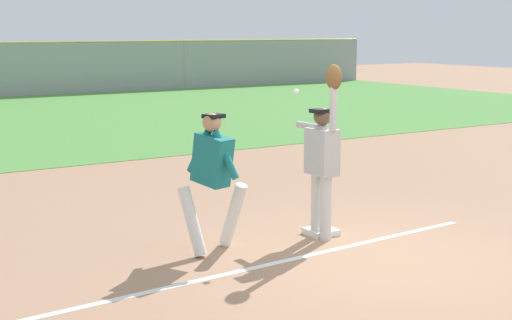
{
  "coord_description": "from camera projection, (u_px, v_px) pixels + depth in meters",
  "views": [
    {
      "loc": [
        -5.92,
        -6.6,
        2.72
      ],
      "look_at": [
        -0.71,
        1.53,
        1.05
      ],
      "focal_mm": 53.58,
      "sensor_mm": 36.0,
      "label": 1
    }
  ],
  "objects": [
    {
      "name": "ground_plane",
      "position": [
        376.0,
        260.0,
        9.09
      ],
      "size": [
        75.04,
        75.04,
        0.0
      ],
      "primitive_type": "plane",
      "color": "tan"
    },
    {
      "name": "outfield_grass",
      "position": [
        9.0,
        121.0,
        22.56
      ],
      "size": [
        40.37,
        16.54,
        0.01
      ],
      "primitive_type": "cube",
      "color": "#549342",
      "rests_on": "ground_plane"
    },
    {
      "name": "chalk_foul_line",
      "position": [
        46.0,
        315.0,
        7.33
      ],
      "size": [
        11.98,
        0.89,
        0.01
      ],
      "primitive_type": "cube",
      "rotation": [
        0.0,
        0.0,
        0.07
      ],
      "color": "white",
      "rests_on": "ground_plane"
    },
    {
      "name": "first_base",
      "position": [
        321.0,
        232.0,
        10.19
      ],
      "size": [
        0.4,
        0.4,
        0.08
      ],
      "primitive_type": "cube",
      "rotation": [
        0.0,
        0.0,
        -0.04
      ],
      "color": "white",
      "rests_on": "ground_plane"
    },
    {
      "name": "fielder",
      "position": [
        323.0,
        154.0,
        9.83
      ],
      "size": [
        0.27,
        0.89,
        2.28
      ],
      "rotation": [
        0.0,
        0.0,
        3.13
      ],
      "color": "silver",
      "rests_on": "ground_plane"
    },
    {
      "name": "runner",
      "position": [
        212.0,
        172.0,
        9.26
      ],
      "size": [
        0.85,
        0.83,
        1.72
      ],
      "rotation": [
        0.0,
        0.0,
        0.29
      ],
      "color": "white",
      "rests_on": "ground_plane"
    },
    {
      "name": "baseball",
      "position": [
        296.0,
        91.0,
        9.78
      ],
      "size": [
        0.07,
        0.07,
        0.07
      ],
      "primitive_type": "sphere",
      "color": "white"
    },
    {
      "name": "parked_car_blue",
      "position": [
        49.0,
        74.0,
        34.56
      ],
      "size": [
        4.52,
        2.35,
        1.25
      ],
      "rotation": [
        0.0,
        0.0,
        0.07
      ],
      "color": "#23389E",
      "rests_on": "ground_plane"
    },
    {
      "name": "parked_car_silver",
      "position": [
        147.0,
        71.0,
        36.64
      ],
      "size": [
        4.49,
        2.3,
        1.25
      ],
      "rotation": [
        0.0,
        0.0,
        -0.05
      ],
      "color": "#B7B7BC",
      "rests_on": "ground_plane"
    }
  ]
}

